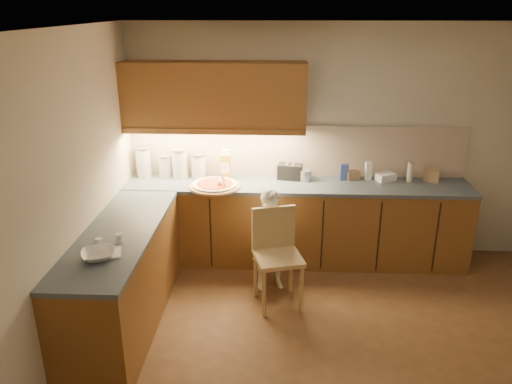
{
  "coord_description": "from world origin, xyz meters",
  "views": [
    {
      "loc": [
        -0.57,
        -3.45,
        2.75
      ],
      "look_at": [
        -0.8,
        1.2,
        1.0
      ],
      "focal_mm": 35.0,
      "sensor_mm": 36.0,
      "label": 1
    }
  ],
  "objects_px": {
    "wooden_chair": "(276,250)",
    "toaster": "(290,172)",
    "oil_jug": "(226,166)",
    "pizza_on_board": "(215,185)",
    "child": "(271,240)"
  },
  "relations": [
    {
      "from": "oil_jug",
      "to": "toaster",
      "type": "xyz_separation_m",
      "value": [
        0.72,
        0.03,
        -0.07
      ]
    },
    {
      "from": "pizza_on_board",
      "to": "oil_jug",
      "type": "relative_size",
      "value": 1.63
    },
    {
      "from": "child",
      "to": "wooden_chair",
      "type": "distance_m",
      "value": 0.23
    },
    {
      "from": "wooden_chair",
      "to": "toaster",
      "type": "relative_size",
      "value": 3.3
    },
    {
      "from": "pizza_on_board",
      "to": "wooden_chair",
      "type": "relative_size",
      "value": 0.58
    },
    {
      "from": "child",
      "to": "oil_jug",
      "type": "xyz_separation_m",
      "value": [
        -0.53,
        0.76,
        0.53
      ]
    },
    {
      "from": "wooden_chair",
      "to": "pizza_on_board",
      "type": "bearing_deg",
      "value": 118.72
    },
    {
      "from": "pizza_on_board",
      "to": "child",
      "type": "distance_m",
      "value": 0.87
    },
    {
      "from": "wooden_chair",
      "to": "toaster",
      "type": "height_order",
      "value": "toaster"
    },
    {
      "from": "child",
      "to": "toaster",
      "type": "xyz_separation_m",
      "value": [
        0.19,
        0.79,
        0.47
      ]
    },
    {
      "from": "wooden_chair",
      "to": "oil_jug",
      "type": "xyz_separation_m",
      "value": [
        -0.58,
        0.99,
        0.52
      ]
    },
    {
      "from": "pizza_on_board",
      "to": "wooden_chair",
      "type": "xyz_separation_m",
      "value": [
        0.67,
        -0.69,
        -0.4
      ]
    },
    {
      "from": "oil_jug",
      "to": "toaster",
      "type": "bearing_deg",
      "value": 2.21
    },
    {
      "from": "child",
      "to": "toaster",
      "type": "distance_m",
      "value": 0.93
    },
    {
      "from": "oil_jug",
      "to": "wooden_chair",
      "type": "bearing_deg",
      "value": -59.35
    }
  ]
}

